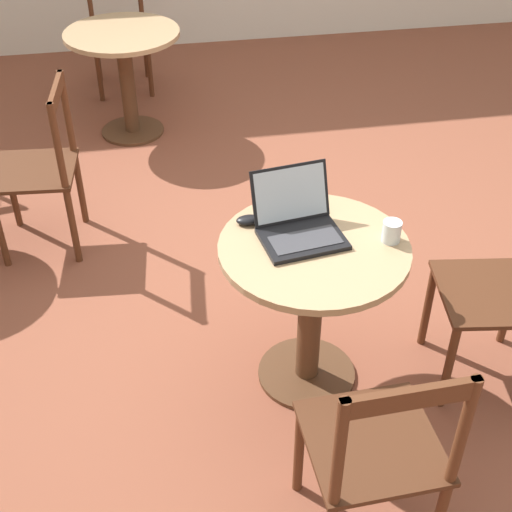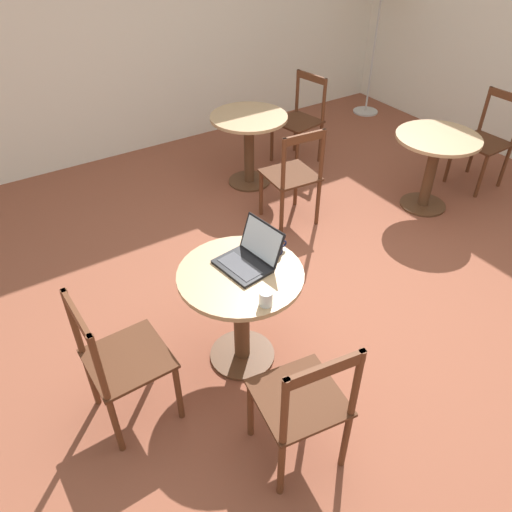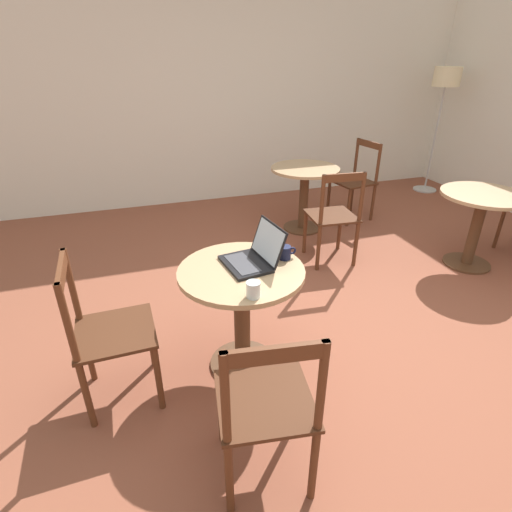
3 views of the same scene
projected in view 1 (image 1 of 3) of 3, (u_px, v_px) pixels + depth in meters
The scene contains 11 objects.
ground_plane at pixel (265, 267), 3.71m from camera, with size 16.00×16.00×0.00m, color brown.
cafe_table_near at pixel (312, 285), 2.80m from camera, with size 0.73×0.73×0.70m.
cafe_table_mid at pixel (125, 61), 4.59m from camera, with size 0.73×0.73×0.70m.
chair_near_left at pixel (377, 453), 2.24m from camera, with size 0.43×0.43×0.90m.
chair_near_front at pixel (503, 292), 2.86m from camera, with size 0.47×0.47×0.90m.
chair_mid_right at pixel (119, 28), 5.23m from camera, with size 0.43×0.43×0.90m.
chair_far_front at pixel (42, 170), 3.62m from camera, with size 0.45×0.45×0.90m.
laptop at pixel (299, 224), 2.71m from camera, with size 0.34×0.35×0.23m.
mouse at pixel (249, 220), 2.79m from camera, with size 0.06×0.10×0.03m.
mug at pixel (286, 197), 2.88m from camera, with size 0.11×0.08×0.08m.
drinking_glass at pixel (392, 231), 2.68m from camera, with size 0.07×0.07×0.09m.
Camera 1 is at (-2.85, 0.56, 2.31)m, focal length 50.00 mm.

